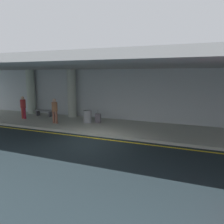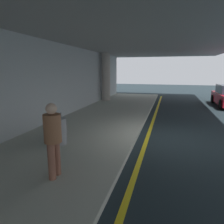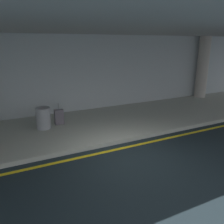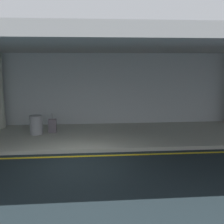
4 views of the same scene
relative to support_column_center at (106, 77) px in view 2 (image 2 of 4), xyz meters
The scene contains 9 objects.
ground_plane 9.53m from the support_column_center, 149.11° to the right, with size 60.00×60.00×0.00m, color #1C272C.
sidewalk 8.39m from the support_column_center, 168.10° to the right, with size 26.00×4.20×0.15m, color #AEB1A3.
lane_stripe_yellow 9.22m from the support_column_center, 152.69° to the right, with size 26.00×0.14×0.01m, color yellow.
support_column_center is the anchor object (origin of this frame).
ceiling_overhang 8.53m from the support_column_center, 164.72° to the right, with size 28.00×13.20×0.30m, color #9A9A99.
terminal_back_wall 8.02m from the support_column_center, behind, with size 26.00×0.30×3.80m, color #B0B8BB.
person_waiting_for_ride 12.11m from the support_column_center, 168.30° to the right, with size 0.38×0.38×1.68m.
suitcase_upright_primary 9.41m from the support_column_center, behind, with size 0.36×0.22×0.90m.
trash_bin_steel 10.10m from the support_column_center, behind, with size 0.56×0.56×0.85m, color gray.
Camera 2 is at (-7.58, -0.04, 2.51)m, focal length 32.97 mm.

